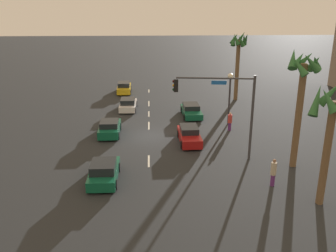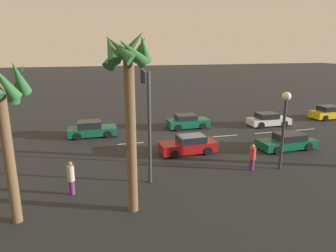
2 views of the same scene
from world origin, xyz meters
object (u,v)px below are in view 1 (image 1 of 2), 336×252
at_px(car_1, 128,104).
at_px(car_3, 104,172).
at_px(pedestrian_1, 230,121).
at_px(palm_tree_0, 239,51).
at_px(car_5, 110,128).
at_px(streetlamp, 230,88).
at_px(pedestrian_0, 273,172).
at_px(traffic_signal, 225,103).
at_px(car_0, 124,88).
at_px(car_2, 191,111).
at_px(palm_tree_1, 331,117).
at_px(palm_tree_2, 303,82).
at_px(car_4, 189,135).

distance_m(car_1, car_3, 17.49).
bearing_deg(pedestrian_1, palm_tree_0, 164.31).
relative_size(car_5, streetlamp, 0.80).
bearing_deg(pedestrian_1, car_1, -127.30).
bearing_deg(pedestrian_0, traffic_signal, -152.77).
xyz_separation_m(car_0, car_2, (11.16, 7.86, -0.09)).
bearing_deg(traffic_signal, pedestrian_0, 27.23).
relative_size(car_2, palm_tree_1, 0.62).
distance_m(car_2, car_3, 16.56).
relative_size(car_2, pedestrian_0, 2.41).
height_order(car_0, pedestrian_1, pedestrian_1).
distance_m(car_2, car_5, 9.80).
bearing_deg(car_2, car_5, -55.66).
distance_m(traffic_signal, streetlamp, 8.74).
xyz_separation_m(car_0, pedestrian_1, (16.03, 10.97, 0.25)).
bearing_deg(car_1, car_2, 68.28).
distance_m(car_2, pedestrian_0, 16.45).
bearing_deg(streetlamp, car_5, -77.37).
height_order(car_0, car_3, car_0).
bearing_deg(pedestrian_0, palm_tree_1, 43.49).
relative_size(car_5, pedestrian_0, 2.16).
bearing_deg(palm_tree_2, pedestrian_0, -40.42).
bearing_deg(palm_tree_2, car_3, -83.14).
bearing_deg(car_5, car_2, 124.34).
height_order(car_4, palm_tree_1, palm_tree_1).
height_order(palm_tree_1, palm_tree_2, palm_tree_2).
bearing_deg(car_4, car_5, -107.97).
xyz_separation_m(car_1, car_5, (8.26, -1.23, 0.03)).
relative_size(car_3, palm_tree_1, 0.57).
height_order(traffic_signal, streetlamp, traffic_signal).
bearing_deg(car_0, car_2, 35.14).
xyz_separation_m(car_0, car_4, (18.97, 6.82, -0.03)).
bearing_deg(car_3, palm_tree_2, 96.86).
height_order(car_2, streetlamp, streetlamp).
height_order(streetlamp, pedestrian_0, streetlamp).
xyz_separation_m(car_3, palm_tree_2, (-1.64, 13.65, 5.64)).
xyz_separation_m(pedestrian_0, palm_tree_2, (-2.94, 2.50, 5.29)).
height_order(pedestrian_0, palm_tree_0, palm_tree_0).
bearing_deg(car_5, pedestrian_1, 93.36).
height_order(car_3, palm_tree_2, palm_tree_2).
height_order(car_3, traffic_signal, traffic_signal).
distance_m(pedestrian_0, palm_tree_2, 6.55).
distance_m(streetlamp, palm_tree_2, 10.83).
bearing_deg(traffic_signal, pedestrian_1, 163.75).
xyz_separation_m(pedestrian_0, palm_tree_1, (2.23, 2.12, 4.40)).
relative_size(pedestrian_0, palm_tree_0, 0.23).
bearing_deg(pedestrian_0, car_5, -131.95).
bearing_deg(car_4, pedestrian_1, 125.37).
height_order(car_1, traffic_signal, traffic_signal).
bearing_deg(car_5, car_3, 3.41).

